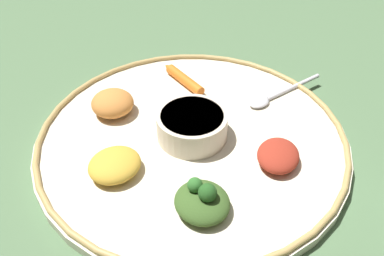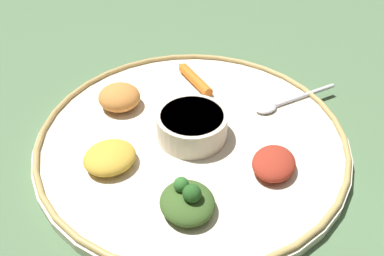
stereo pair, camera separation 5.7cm
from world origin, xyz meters
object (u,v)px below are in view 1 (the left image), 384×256
center_bowl (192,125)px  carrot_near_spoon (183,78)px  spoon (274,96)px  greens_pile (202,201)px

center_bowl → carrot_near_spoon: bearing=147.4°
center_bowl → spoon: bearing=86.0°
spoon → carrot_near_spoon: size_ratio=1.49×
greens_pile → carrot_near_spoon: 0.26m
center_bowl → greens_pile: (0.11, -0.07, -0.01)m
greens_pile → carrot_near_spoon: bearing=146.7°
greens_pile → carrot_near_spoon: size_ratio=0.74×
center_bowl → carrot_near_spoon: 0.13m
carrot_near_spoon → greens_pile: bearing=-33.3°
carrot_near_spoon → spoon: bearing=34.4°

